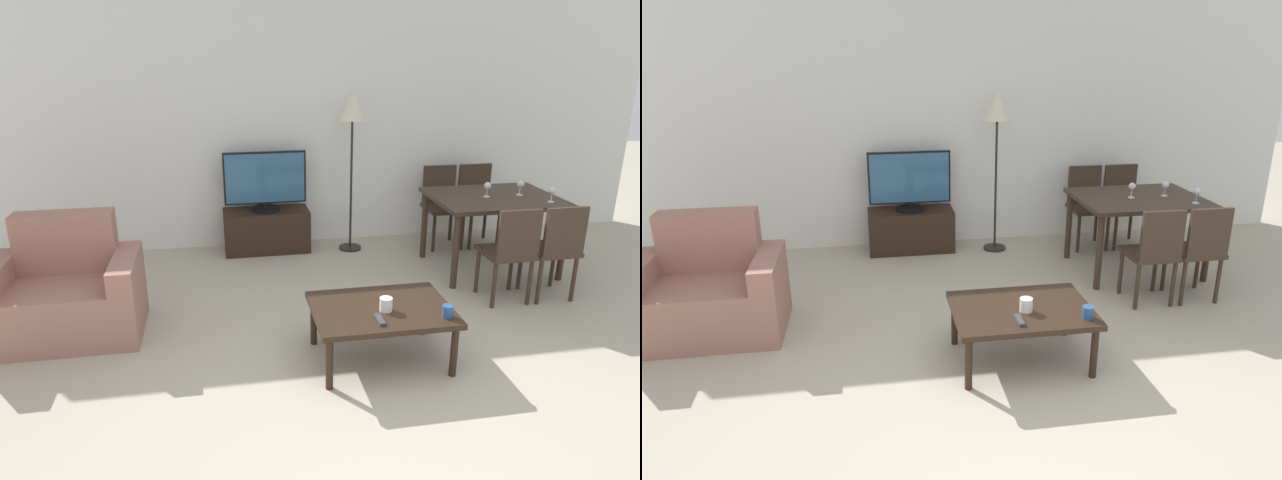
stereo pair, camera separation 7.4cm
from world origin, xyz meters
The scene contains 18 objects.
ground_plane centered at (0.00, 0.00, 0.00)m, with size 18.00×18.00×0.00m, color #B2A893.
wall_back centered at (0.00, 3.70, 1.35)m, with size 7.89×0.06×2.70m.
armchair centered at (-2.11, 1.87, 0.32)m, with size 1.11×0.73×0.91m.
tv_stand centered at (-0.43, 3.44, 0.22)m, with size 0.90×0.40×0.45m.
tv centered at (-0.43, 3.43, 0.76)m, with size 0.86×0.30×0.63m.
coffee_table centered at (0.15, 1.05, 0.36)m, with size 0.96×0.71×0.41m.
dining_table centered at (1.69, 2.53, 0.65)m, with size 1.19×0.93×0.74m.
dining_chair_near centered at (1.49, 1.76, 0.49)m, with size 0.40×0.40×0.87m.
dining_chair_far centered at (1.90, 3.30, 0.49)m, with size 0.40×0.40×0.87m.
dining_chair_near_right centered at (1.90, 1.76, 0.49)m, with size 0.40×0.40×0.87m.
dining_chair_far_left centered at (1.49, 3.30, 0.49)m, with size 0.40×0.40×0.87m.
floor_lamp centered at (0.47, 3.32, 1.44)m, with size 0.29×0.29×1.69m.
remote_primary centered at (0.08, 0.86, 0.42)m, with size 0.04×0.15×0.02m.
cup_white_near centered at (0.55, 0.83, 0.45)m, with size 0.08×0.08×0.08m.
cup_colored_far centered at (0.17, 1.00, 0.46)m, with size 0.09×0.09×0.10m.
wine_glass_left centered at (2.10, 2.22, 0.84)m, with size 0.07×0.07×0.15m.
wine_glass_center centered at (1.94, 2.51, 0.84)m, with size 0.07×0.07×0.15m.
wine_glass_right centered at (1.60, 2.51, 0.84)m, with size 0.07×0.07×0.15m.
Camera 1 is at (-0.91, -2.38, 2.16)m, focal length 32.00 mm.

